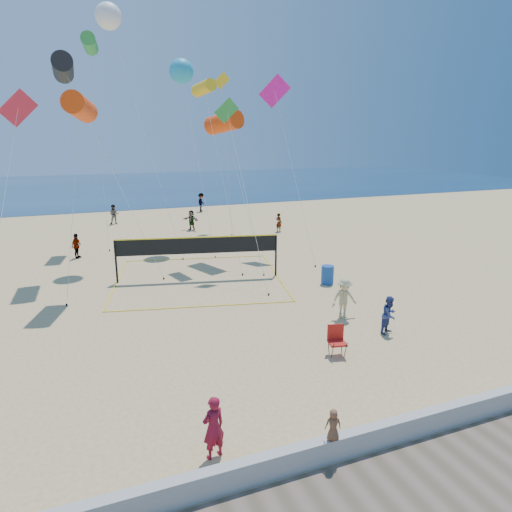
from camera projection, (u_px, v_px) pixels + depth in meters
name	position (u px, v px, depth m)	size (l,w,h in m)	color
ground	(280.00, 394.00, 13.38)	(120.00, 120.00, 0.00)	#D1BA76
ocean	(109.00, 186.00, 69.05)	(140.00, 50.00, 0.03)	navy
seawall	(334.00, 448.00, 10.61)	(32.00, 0.30, 0.60)	#B6B6B1
woman	(213.00, 427.00, 10.57)	(0.57, 0.38, 1.58)	maroon
toddler	(333.00, 425.00, 10.34)	(0.37, 0.24, 0.76)	brown
bystander_a	(389.00, 315.00, 17.38)	(0.72, 0.56, 1.47)	navy
bystander_b	(344.00, 298.00, 18.83)	(1.10, 0.63, 1.71)	tan
far_person_0	(76.00, 246.00, 28.19)	(0.91, 0.38, 1.55)	gray
far_person_1	(191.00, 220.00, 36.69)	(1.49, 0.48, 1.61)	gray
far_person_2	(279.00, 223.00, 36.06)	(0.54, 0.36, 1.48)	gray
far_person_3	(114.00, 214.00, 39.22)	(0.82, 0.64, 1.68)	gray
far_person_4	(201.00, 202.00, 45.80)	(1.20, 0.69, 1.85)	gray
camp_chair	(336.00, 338.00, 15.67)	(0.68, 0.80, 1.19)	#B41B14
trash_barrel	(327.00, 275.00, 23.31)	(0.63, 0.63, 0.95)	#174496
volleyball_net	(198.00, 250.00, 23.83)	(10.21, 10.10, 2.28)	black
kite_0	(80.00, 107.00, 20.22)	(2.23, 3.07, 9.24)	#EC3F0A
kite_1	(63.00, 68.00, 23.09)	(4.49, 4.70, 11.38)	black
kite_2	(204.00, 88.00, 25.77)	(1.35, 5.13, 10.46)	yellow
kite_3	(16.00, 123.00, 17.59)	(2.48, 5.36, 9.14)	red
kite_4	(230.00, 124.00, 23.87)	(1.37, 5.33, 9.34)	green
kite_5	(276.00, 98.00, 28.12)	(1.69, 5.60, 11.05)	#E617A2
kite_6	(108.00, 16.00, 25.73)	(3.90, 3.44, 14.64)	white
kite_7	(181.00, 71.00, 29.46)	(1.63, 5.48, 12.21)	#239FCE
kite_8	(90.00, 44.00, 29.37)	(1.21, 4.03, 13.73)	green
kite_9	(223.00, 93.00, 36.16)	(1.57, 4.58, 12.33)	yellow
kite_10	(224.00, 123.00, 27.06)	(1.98, 6.45, 8.83)	#EC3F0A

